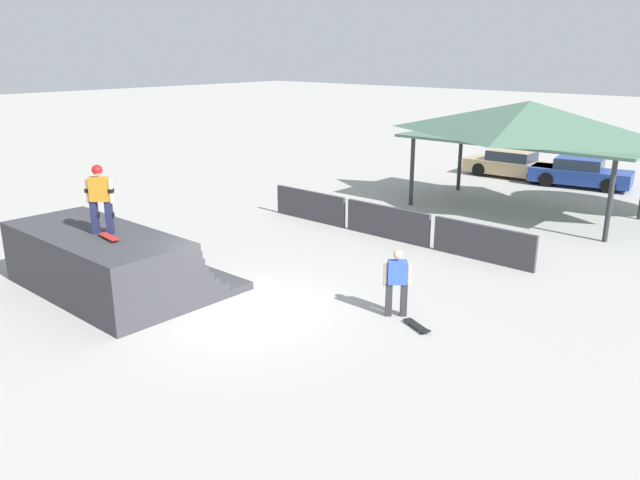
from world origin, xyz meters
name	(u,v)px	position (x,y,z in m)	size (l,w,h in m)	color
ground_plane	(243,308)	(0.00, 0.00, 0.00)	(160.00, 160.00, 0.00)	#A3A09B
quarter_pipe_ramp	(108,263)	(-3.41, -1.45, 0.72)	(5.36, 3.86, 1.58)	#38383D
skater_on_deck	(100,195)	(-3.12, -1.62, 2.54)	(0.65, 0.58, 1.68)	#1E2347
skateboard_on_deck	(109,237)	(-2.58, -1.78, 1.63)	(0.86, 0.31, 0.09)	green
bystander_walking	(397,280)	(2.92, 2.05, 0.87)	(0.55, 0.49, 1.57)	#2D2D33
skateboard_on_ground	(417,326)	(3.68, 1.79, 0.06)	(0.83, 0.50, 0.09)	blue
barrier_fence	(387,222)	(-0.85, 6.91, 0.53)	(9.90, 0.12, 1.05)	#3D3D42
pavilion_shelter	(528,122)	(0.86, 13.03, 3.35)	(8.63, 4.31, 4.08)	#2D2D33
parked_car_tan	(513,165)	(-2.31, 19.04, 0.60)	(4.50, 1.80, 1.27)	tan
parked_car_blue	(580,173)	(0.85, 19.04, 0.60)	(4.40, 2.36, 1.27)	navy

